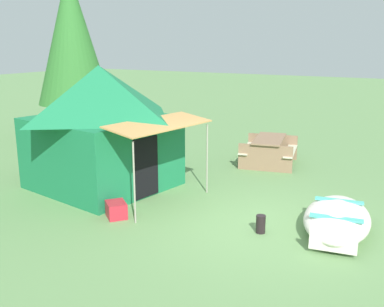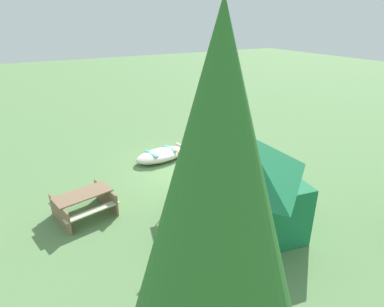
{
  "view_description": "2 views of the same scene",
  "coord_description": "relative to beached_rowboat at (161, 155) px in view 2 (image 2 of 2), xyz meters",
  "views": [
    {
      "loc": [
        -7.7,
        -2.96,
        3.48
      ],
      "look_at": [
        0.56,
        1.65,
        1.12
      ],
      "focal_mm": 41.83,
      "sensor_mm": 36.0,
      "label": 1
    },
    {
      "loc": [
        5.81,
        10.6,
        5.89
      ],
      "look_at": [
        0.28,
        0.79,
        1.1
      ],
      "focal_mm": 30.47,
      "sensor_mm": 36.0,
      "label": 2
    }
  ],
  "objects": [
    {
      "name": "fuel_can",
      "position": [
        -0.8,
        1.22,
        -0.07
      ],
      "size": [
        0.22,
        0.22,
        0.34
      ],
      "primitive_type": "cylinder",
      "rotation": [
        0.0,
        0.0,
        6.0
      ],
      "color": "black",
      "rests_on": "ground_plane"
    },
    {
      "name": "picnic_table",
      "position": [
        3.92,
        2.76,
        0.24
      ],
      "size": [
        1.99,
        1.82,
        0.78
      ],
      "color": "#89684E",
      "rests_on": "ground_plane"
    },
    {
      "name": "beached_rowboat",
      "position": [
        0.0,
        0.0,
        0.0
      ],
      "size": [
        2.57,
        1.56,
        0.47
      ],
      "color": "silver",
      "rests_on": "ground_plane"
    },
    {
      "name": "ground_plane",
      "position": [
        -0.54,
        1.51,
        -0.24
      ],
      "size": [
        80.0,
        80.0,
        0.0
      ],
      "primitive_type": "plane",
      "color": "#618951"
    },
    {
      "name": "pine_tree_far_center",
      "position": [
        4.05,
        10.33,
        3.4
      ],
      "size": [
        2.61,
        2.61,
        6.03
      ],
      "color": "brown",
      "rests_on": "ground_plane"
    },
    {
      "name": "cooler_box",
      "position": [
        -1.51,
        4.07,
        -0.08
      ],
      "size": [
        0.59,
        0.6,
        0.32
      ],
      "primitive_type": "cube",
      "rotation": [
        0.0,
        0.0,
        0.88
      ],
      "color": "#B72331",
      "rests_on": "ground_plane"
    },
    {
      "name": "canvas_cabin_tent",
      "position": [
        -0.01,
        5.65,
        1.29
      ],
      "size": [
        3.52,
        4.39,
        2.96
      ],
      "color": "#1A7244",
      "rests_on": "ground_plane"
    }
  ]
}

